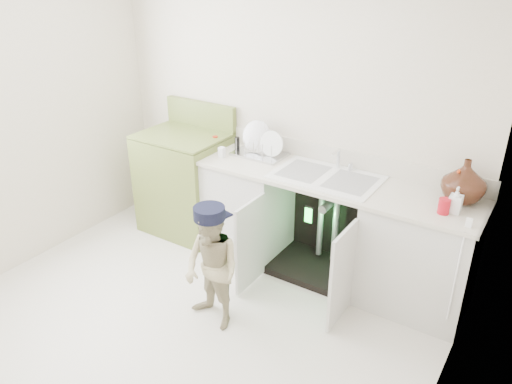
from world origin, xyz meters
TOP-DOWN VIEW (x-y plane):
  - ground at (0.00, 0.00)m, footprint 3.50×3.50m
  - room_shell at (0.00, 0.00)m, footprint 6.00×5.50m
  - counter_run at (0.58, 1.21)m, footprint 2.44×1.02m
  - avocado_stove at (-0.92, 1.18)m, footprint 0.80×0.65m
  - repair_worker at (0.18, 0.17)m, footprint 0.70×0.92m

SIDE VIEW (x-z plane):
  - ground at x=0.00m, z-range 0.00..0.00m
  - counter_run at x=0.58m, z-range -0.14..1.08m
  - repair_worker at x=0.18m, z-range 0.01..0.96m
  - avocado_stove at x=-0.92m, z-range -0.11..1.13m
  - room_shell at x=0.00m, z-range 0.62..1.88m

